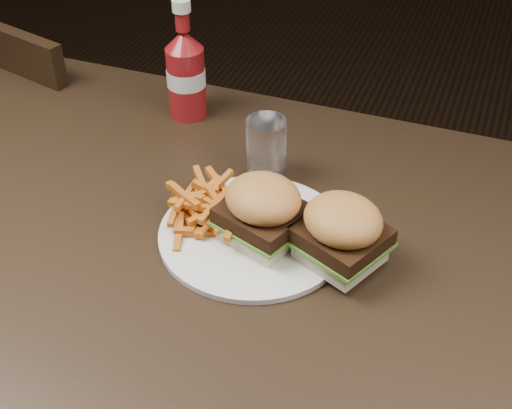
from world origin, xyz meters
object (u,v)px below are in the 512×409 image
(chair_far, at_px, (87,157))
(plate, at_px, (253,234))
(ketchup_bottle, at_px, (187,84))
(tumbler, at_px, (266,148))
(dining_table, at_px, (199,244))

(chair_far, distance_m, plate, 0.84)
(chair_far, distance_m, ketchup_bottle, 0.58)
(chair_far, height_order, tumbler, tumbler)
(chair_far, bearing_deg, plate, 156.36)
(dining_table, xyz_separation_m, ketchup_bottle, (-0.15, 0.29, 0.08))
(chair_far, xyz_separation_m, ketchup_bottle, (0.39, -0.21, 0.38))
(plate, xyz_separation_m, ketchup_bottle, (-0.22, 0.27, 0.06))
(ketchup_bottle, bearing_deg, plate, -50.12)
(dining_table, bearing_deg, tumbler, 74.85)
(dining_table, distance_m, ketchup_bottle, 0.34)
(dining_table, height_order, plate, plate)
(dining_table, distance_m, chair_far, 0.79)
(chair_far, xyz_separation_m, tumbler, (0.58, -0.34, 0.38))
(tumbler, bearing_deg, dining_table, -105.15)
(tumbler, bearing_deg, plate, -76.96)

